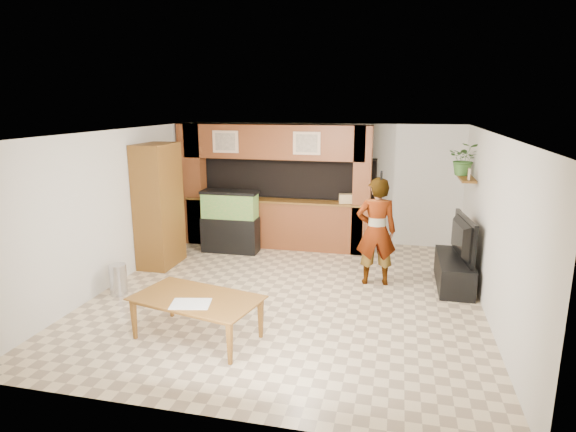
% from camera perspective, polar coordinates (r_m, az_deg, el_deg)
% --- Properties ---
extents(floor, '(6.50, 6.50, 0.00)m').
position_cam_1_polar(floor, '(7.95, 0.06, -9.17)').
color(floor, beige).
rests_on(floor, ground).
extents(ceiling, '(6.50, 6.50, 0.00)m').
position_cam_1_polar(ceiling, '(7.35, 0.07, 9.89)').
color(ceiling, white).
rests_on(ceiling, wall_back).
extents(wall_back, '(6.00, 0.00, 6.00)m').
position_cam_1_polar(wall_back, '(10.68, 3.99, 3.92)').
color(wall_back, beige).
rests_on(wall_back, floor).
extents(wall_left, '(0.00, 6.50, 6.50)m').
position_cam_1_polar(wall_left, '(8.71, -19.56, 1.02)').
color(wall_left, beige).
rests_on(wall_left, floor).
extents(wall_right, '(0.00, 6.50, 6.50)m').
position_cam_1_polar(wall_right, '(7.49, 23.06, -1.21)').
color(wall_right, beige).
rests_on(wall_right, floor).
extents(partition, '(4.20, 0.99, 2.60)m').
position_cam_1_polar(partition, '(10.27, -1.80, 3.65)').
color(partition, brown).
rests_on(partition, floor).
extents(wall_clock, '(0.05, 0.25, 0.25)m').
position_cam_1_polar(wall_clock, '(9.44, -16.43, 5.85)').
color(wall_clock, black).
rests_on(wall_clock, wall_left).
extents(wall_shelf, '(0.25, 0.90, 0.04)m').
position_cam_1_polar(wall_shelf, '(9.28, 20.39, 4.19)').
color(wall_shelf, brown).
rests_on(wall_shelf, wall_right).
extents(pantry_cabinet, '(0.58, 0.94, 2.31)m').
position_cam_1_polar(pantry_cabinet, '(9.33, -15.07, 1.20)').
color(pantry_cabinet, brown).
rests_on(pantry_cabinet, floor).
extents(trash_can, '(0.28, 0.28, 0.51)m').
position_cam_1_polar(trash_can, '(8.29, -19.49, -7.11)').
color(trash_can, '#B2B2B7').
rests_on(trash_can, floor).
extents(aquarium, '(1.16, 0.44, 1.29)m').
position_cam_1_polar(aquarium, '(9.99, -6.85, -0.73)').
color(aquarium, black).
rests_on(aquarium, floor).
extents(tv_stand, '(0.54, 1.47, 0.49)m').
position_cam_1_polar(tv_stand, '(8.67, 19.06, -6.25)').
color(tv_stand, black).
rests_on(tv_stand, floor).
extents(television, '(0.31, 1.26, 0.72)m').
position_cam_1_polar(television, '(8.49, 19.37, -2.40)').
color(television, black).
rests_on(television, tv_stand).
extents(photo_frame, '(0.04, 0.15, 0.20)m').
position_cam_1_polar(photo_frame, '(9.00, 20.66, 4.66)').
color(photo_frame, tan).
rests_on(photo_frame, wall_shelf).
extents(potted_plant, '(0.61, 0.55, 0.61)m').
position_cam_1_polar(potted_plant, '(9.48, 20.19, 6.36)').
color(potted_plant, '#376629').
rests_on(potted_plant, wall_shelf).
extents(person, '(0.73, 0.54, 1.85)m').
position_cam_1_polar(person, '(8.23, 10.41, -1.80)').
color(person, '#8C6B4C').
rests_on(person, floor).
extents(microphone, '(0.04, 0.11, 0.17)m').
position_cam_1_polar(microphone, '(7.87, 11.01, 4.72)').
color(microphone, black).
rests_on(microphone, person).
extents(dining_table, '(1.80, 1.26, 0.58)m').
position_cam_1_polar(dining_table, '(6.53, -10.85, -11.87)').
color(dining_table, brown).
rests_on(dining_table, floor).
extents(newspaper_a, '(0.55, 0.45, 0.01)m').
position_cam_1_polar(newspaper_a, '(6.25, -11.46, -10.16)').
color(newspaper_a, silver).
rests_on(newspaper_a, dining_table).
extents(counter_box, '(0.30, 0.23, 0.18)m').
position_cam_1_polar(counter_box, '(9.84, 6.87, 2.06)').
color(counter_box, tan).
rests_on(counter_box, partition).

